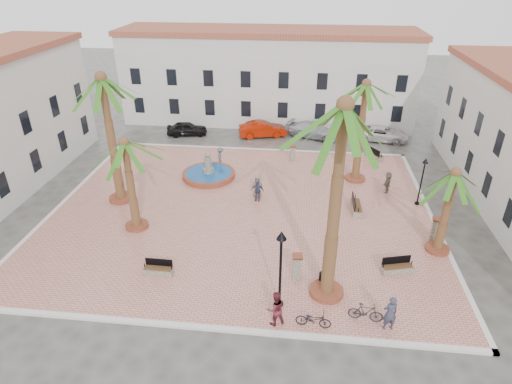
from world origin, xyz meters
TOP-DOWN VIEW (x-y plane):
  - ground at (0.00, 0.00)m, footprint 120.00×120.00m
  - plaza at (0.00, 0.00)m, footprint 26.00×22.00m
  - kerb_n at (0.00, 11.00)m, footprint 26.30×0.30m
  - kerb_s at (0.00, -11.00)m, footprint 26.30×0.30m
  - kerb_e at (13.00, 0.00)m, footprint 0.30×22.30m
  - kerb_w at (-13.00, 0.00)m, footprint 0.30×22.30m
  - building_north at (-0.00, 19.99)m, footprint 30.40×7.40m
  - fountain at (-3.36, 4.77)m, footprint 4.20×4.20m
  - palm_nw at (-8.92, 0.43)m, footprint 5.65×5.65m
  - palm_sw at (-6.51, -2.96)m, footprint 4.79×4.79m
  - palm_s at (5.60, -8.01)m, footprint 5.75×5.75m
  - palm_e at (12.35, -3.43)m, footprint 4.60×4.60m
  - palm_ne at (8.30, 5.64)m, footprint 5.11×5.11m
  - bench_s at (-3.62, -7.42)m, footprint 1.65×0.53m
  - bench_se at (9.55, -5.82)m, footprint 1.84×0.98m
  - bench_e at (7.92, 0.69)m, footprint 0.64×1.98m
  - bench_ne at (10.31, 10.07)m, footprint 1.56×1.96m
  - lamppost_s at (3.21, -9.14)m, footprint 0.49×0.49m
  - lamppost_e at (12.36, 2.14)m, footprint 0.39×0.39m
  - bollard_se at (4.01, -6.97)m, footprint 0.60×0.60m
  - bollard_n at (3.20, 8.84)m, footprint 0.58×0.58m
  - bollard_e at (12.40, -2.27)m, footprint 0.64×0.64m
  - litter_bin at (5.38, -7.25)m, footprint 0.36×0.36m
  - cyclist_a at (8.39, -10.14)m, footprint 0.79×0.60m
  - bicycle_a at (4.89, -10.40)m, footprint 1.74×0.73m
  - cyclist_b at (3.08, -10.40)m, footprint 1.12×1.03m
  - bicycle_b at (7.39, -9.72)m, footprint 1.71×0.69m
  - pedestrian_fountain_a at (0.88, 1.92)m, footprint 0.88×0.60m
  - pedestrian_fountain_b at (0.94, 1.43)m, footprint 0.95×0.44m
  - pedestrian_north at (-2.80, 7.10)m, footprint 0.81×1.15m
  - pedestrian_east at (10.47, 3.84)m, footprint 0.88×1.57m
  - car_black at (-7.55, 14.19)m, footprint 4.23×2.35m
  - car_red at (0.04, 14.61)m, footprint 4.92×2.76m
  - car_silver at (5.07, 14.99)m, footprint 5.46×3.56m
  - car_white at (11.69, 14.88)m, footprint 5.33×3.14m

SIDE VIEW (x-z plane):
  - ground at x=0.00m, z-range 0.00..0.00m
  - plaza at x=0.00m, z-range 0.00..0.15m
  - kerb_n at x=0.00m, z-range 0.00..0.16m
  - kerb_s at x=0.00m, z-range 0.00..0.16m
  - kerb_e at x=13.00m, z-range 0.00..0.16m
  - kerb_w at x=-13.00m, z-range 0.00..0.16m
  - bench_s at x=-3.62m, z-range -0.04..0.83m
  - bench_se at x=9.55m, z-range -0.05..0.88m
  - bench_ne at x=10.31m, z-range -0.07..0.95m
  - bench_e at x=7.92m, z-range -0.08..0.96m
  - fountain at x=-3.36m, z-range -0.64..1.53m
  - litter_bin at x=5.38m, z-range 0.15..0.85m
  - bicycle_a at x=4.89m, z-range 0.15..1.04m
  - bicycle_b at x=7.39m, z-range 0.15..1.15m
  - car_black at x=-7.55m, z-range 0.00..1.36m
  - car_white at x=11.69m, z-range 0.00..1.39m
  - car_silver at x=5.07m, z-range 0.00..1.47m
  - car_red at x=0.04m, z-range 0.00..1.53m
  - bollard_n at x=3.20m, z-range 0.17..1.53m
  - bollard_e at x=12.40m, z-range 0.18..1.69m
  - pedestrian_fountain_b at x=0.94m, z-range 0.15..1.73m
  - bollard_se at x=4.01m, z-range 0.18..1.72m
  - pedestrian_east at x=10.47m, z-range 0.15..1.76m
  - pedestrian_north at x=-2.80m, z-range 0.15..1.77m
  - pedestrian_fountain_a at x=0.88m, z-range 0.15..1.88m
  - cyclist_b at x=3.08m, z-range 0.15..2.01m
  - cyclist_a at x=8.39m, z-range 0.15..2.07m
  - lamppost_e at x=12.36m, z-range 0.78..4.36m
  - lamppost_s at x=3.21m, z-range 0.94..5.42m
  - palm_e at x=12.35m, z-range 1.87..7.37m
  - building_north at x=0.00m, z-range 0.02..9.52m
  - palm_sw at x=-6.51m, z-range 2.20..8.46m
  - palm_ne at x=8.30m, z-range 2.94..10.94m
  - palm_nw at x=-8.92m, z-range 3.43..12.69m
  - palm_s at x=5.60m, z-range 3.98..14.51m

